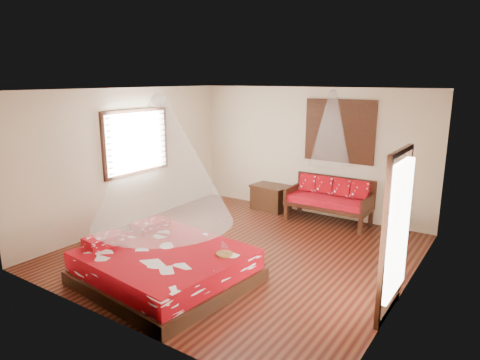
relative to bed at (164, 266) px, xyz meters
name	(u,v)px	position (x,y,z in m)	size (l,w,h in m)	color
room	(241,174)	(0.30, 1.60, 1.15)	(5.54, 5.54, 2.84)	black
bed	(164,266)	(0.00, 0.00, 0.00)	(2.50, 2.31, 0.65)	black
daybed	(330,198)	(0.98, 3.98, 0.27)	(1.74, 0.78, 0.94)	black
storage_chest	(271,197)	(-0.49, 4.05, 0.04)	(0.90, 0.70, 0.58)	black
shutter_panel	(339,131)	(0.98, 4.31, 1.65)	(1.52, 0.06, 1.32)	black
window_left	(137,142)	(-2.41, 1.80, 1.45)	(0.10, 1.74, 1.34)	black
glazed_door	(394,235)	(3.02, 1.00, 0.82)	(0.08, 1.02, 2.16)	black
wine_tray	(224,252)	(0.85, 0.36, 0.30)	(0.24, 0.24, 0.20)	brown
mosquito_net_main	(161,161)	(0.02, 0.00, 1.60)	(2.03, 2.03, 1.80)	white
mosquito_net_daybed	(331,128)	(0.98, 3.85, 1.75)	(0.82, 0.82, 1.50)	white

